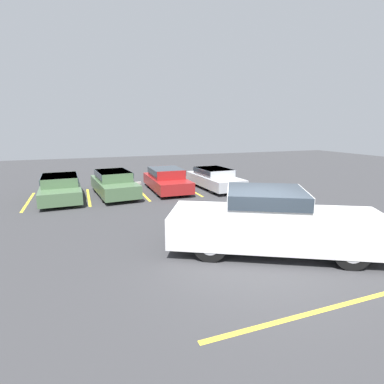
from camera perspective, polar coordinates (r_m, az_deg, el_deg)
ground_plane at (r=8.19m, az=11.98°, el=-13.32°), size 60.00×60.00×0.00m
stall_stripe_a at (r=16.31m, az=-28.73°, el=-1.61°), size 0.12×4.06×0.01m
stall_stripe_b at (r=16.12m, az=-19.10°, el=-0.90°), size 0.12×4.06×0.01m
stall_stripe_c at (r=16.40m, az=-9.52°, el=-0.17°), size 0.12×4.06×0.01m
stall_stripe_d at (r=17.11m, az=-0.50°, el=0.53°), size 0.12×4.06×0.01m
stall_stripe_e at (r=18.21m, az=7.61°, el=1.15°), size 0.12×4.06×0.01m
aisle_stripe_foreground at (r=7.33m, az=28.47°, el=-17.89°), size 6.86×0.12×0.01m
pickup_truck at (r=8.82m, az=15.61°, el=-5.30°), size 6.22×4.66×1.81m
parked_sedan_a at (r=16.01m, az=-23.78°, el=0.93°), size 1.99×4.56×1.18m
parked_sedan_b at (r=16.05m, az=-14.67°, el=1.77°), size 2.14×4.54×1.27m
parked_sedan_c at (r=16.73m, az=-4.88°, el=2.52°), size 1.81×4.35×1.25m
parked_sedan_d at (r=17.38m, az=4.22°, el=2.76°), size 1.95×4.50×1.15m
wheel_stop_curb at (r=18.82m, az=-12.13°, el=1.55°), size 1.61×0.20×0.14m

